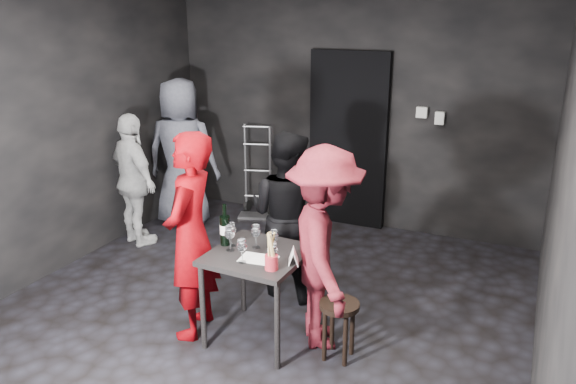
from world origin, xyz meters
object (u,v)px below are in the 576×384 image
at_px(hand_truck, 257,199).
at_px(man_maroon, 325,241).
at_px(server_red, 190,224).
at_px(breadstick_cup, 271,252).
at_px(woman_black, 287,212).
at_px(wine_bottle, 225,229).
at_px(bystander_cream, 134,181).
at_px(tasting_table, 258,264).
at_px(bystander_grey, 181,139).
at_px(stool, 339,316).

relative_size(hand_truck, man_maroon, 0.68).
height_order(server_red, breadstick_cup, server_red).
relative_size(woman_black, wine_bottle, 4.67).
height_order(server_red, bystander_cream, server_red).
relative_size(tasting_table, woman_black, 0.47).
distance_m(bystander_grey, wine_bottle, 2.51).
relative_size(hand_truck, stool, 2.50).
relative_size(stool, bystander_grey, 0.22).
xyz_separation_m(hand_truck, breadstick_cup, (1.55, -2.72, 0.67)).
distance_m(woman_black, breadstick_cup, 1.08).
relative_size(server_red, woman_black, 1.19).
relative_size(bystander_grey, breadstick_cup, 6.99).
bearing_deg(tasting_table, woman_black, 98.47).
bearing_deg(tasting_table, breadstick_cup, -43.35).
bearing_deg(man_maroon, bystander_grey, 25.80).
distance_m(hand_truck, woman_black, 2.16).
xyz_separation_m(stool, wine_bottle, (-0.99, 0.04, 0.52)).
xyz_separation_m(tasting_table, man_maroon, (0.49, 0.17, 0.22)).
bearing_deg(bystander_cream, breadstick_cup, 174.43).
bearing_deg(breadstick_cup, bystander_grey, 136.77).
distance_m(tasting_table, server_red, 0.62).
distance_m(stool, wine_bottle, 1.12).
relative_size(bystander_cream, breadstick_cup, 4.84).
relative_size(hand_truck, bystander_grey, 0.55).
relative_size(tasting_table, bystander_grey, 0.35).
distance_m(stool, server_red, 1.35).
height_order(tasting_table, wine_bottle, wine_bottle).
bearing_deg(stool, wine_bottle, 177.95).
bearing_deg(wine_bottle, bystander_grey, 132.53).
bearing_deg(man_maroon, wine_bottle, 69.69).
bearing_deg(bystander_cream, bystander_grey, -76.08).
height_order(tasting_table, server_red, server_red).
xyz_separation_m(stool, man_maroon, (-0.19, 0.17, 0.51)).
bearing_deg(breadstick_cup, tasting_table, 136.65).
bearing_deg(wine_bottle, man_maroon, 9.42).
relative_size(hand_truck, bystander_cream, 0.79).
bearing_deg(bystander_cream, man_maroon, -176.05).
height_order(hand_truck, man_maroon, man_maroon).
xyz_separation_m(stool, server_red, (-1.21, -0.13, 0.59)).
bearing_deg(stool, bystander_cream, 157.98).
height_order(tasting_table, bystander_cream, bystander_cream).
bearing_deg(server_red, stool, 83.72).
xyz_separation_m(hand_truck, woman_black, (1.20, -1.70, 0.58)).
height_order(woman_black, man_maroon, man_maroon).
xyz_separation_m(hand_truck, stool, (2.01, -2.51, 0.14)).
bearing_deg(tasting_table, hand_truck, 117.82).
xyz_separation_m(hand_truck, server_red, (0.79, -2.63, 0.73)).
bearing_deg(woman_black, man_maroon, 140.13).
height_order(bystander_cream, bystander_grey, bystander_grey).
height_order(tasting_table, bystander_grey, bystander_grey).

